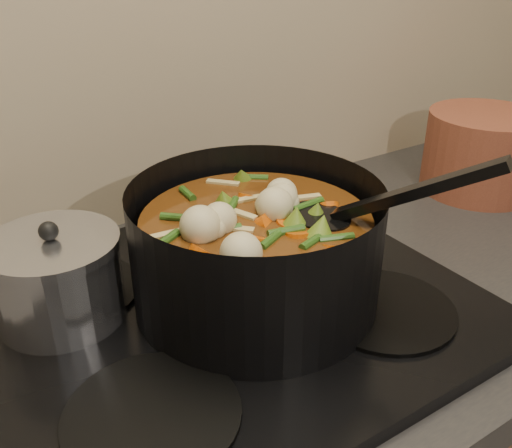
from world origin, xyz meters
TOP-DOWN VIEW (x-y plane):
  - stovetop at (0.00, 1.93)m, footprint 0.62×0.54m
  - stockpot at (0.04, 1.91)m, footprint 0.38×0.42m
  - saucepan at (-0.18, 2.02)m, footprint 0.16×0.16m
  - terracotta_crock at (0.62, 2.01)m, footprint 0.27×0.27m

SIDE VIEW (x-z plane):
  - stovetop at x=0.00m, z-range 0.91..0.93m
  - saucepan at x=-0.18m, z-range 0.92..1.05m
  - terracotta_crock at x=0.62m, z-range 0.91..1.06m
  - stockpot at x=0.04m, z-range 0.89..1.12m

